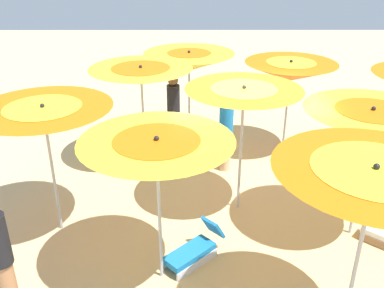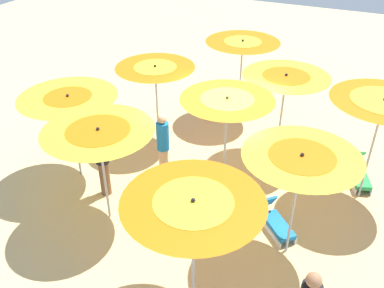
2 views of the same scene
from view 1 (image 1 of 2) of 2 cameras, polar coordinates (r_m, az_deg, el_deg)
ground at (r=8.64m, az=6.31°, el=-7.51°), size 35.03×35.03×0.04m
beach_umbrella_0 at (r=7.19m, az=-18.96°, el=3.03°), size 2.19×2.19×2.36m
beach_umbrella_1 at (r=5.71m, az=-4.65°, el=-1.18°), size 2.09×2.09×2.35m
beach_umbrella_2 at (r=5.00m, az=22.82°, el=-5.10°), size 2.20×2.20×2.55m
beach_umbrella_3 at (r=9.31m, az=-6.77°, el=8.98°), size 2.20×2.20×2.28m
beach_umbrella_4 at (r=7.43m, az=6.85°, el=6.08°), size 2.02×2.02×2.45m
beach_umbrella_5 at (r=7.22m, az=22.66°, el=2.81°), size 2.11×2.11×2.36m
beach_umbrella_6 at (r=10.75m, az=-0.39°, el=10.87°), size 2.24×2.24×2.22m
beach_umbrella_7 at (r=10.04m, az=12.89°, el=9.38°), size 2.07×2.07×2.24m
lounger_1 at (r=7.04m, az=0.19°, el=-13.87°), size 1.02×1.04×0.60m
beachgoer_0 at (r=9.28m, az=4.52°, el=1.60°), size 0.30×0.30×1.74m
beachgoer_1 at (r=6.28m, az=-24.02°, el=-13.40°), size 0.30×0.30×1.80m
beachgoer_2 at (r=10.08m, az=-2.45°, el=4.26°), size 0.30×0.30×1.90m
beach_ball at (r=10.44m, az=21.78°, el=-2.22°), size 0.25×0.25×0.25m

